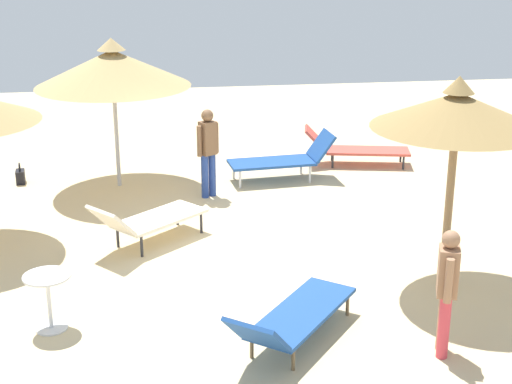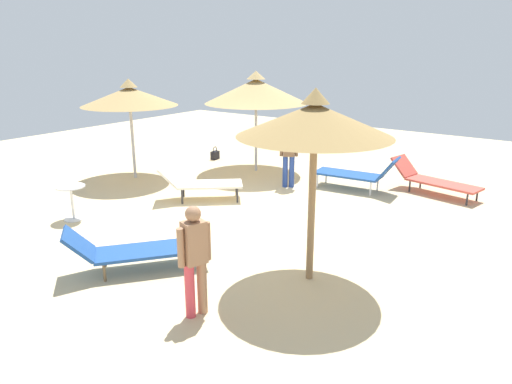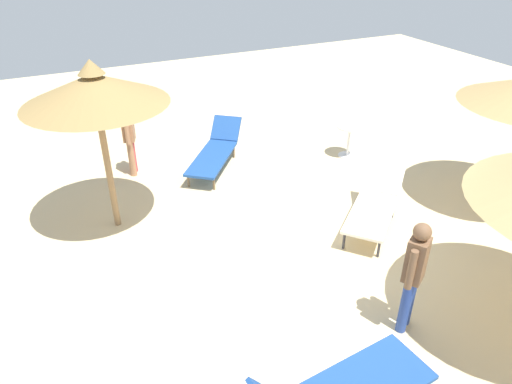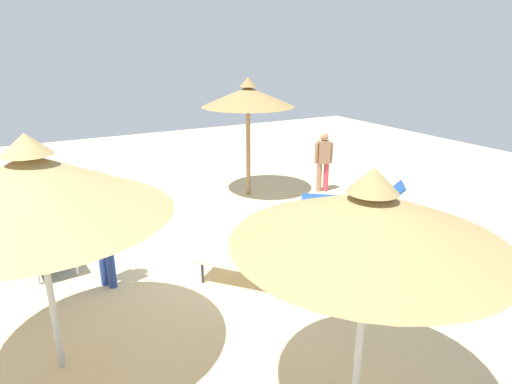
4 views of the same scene
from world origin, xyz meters
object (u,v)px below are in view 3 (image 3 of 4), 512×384
object	(u,v)px
parasol_umbrella_near_right	(94,89)
side_table_round	(349,136)
lounge_chair_back	(375,204)
person_standing_front	(129,135)
lounge_chair_center	(216,151)
person_standing_near_left	(414,272)

from	to	relation	value
parasol_umbrella_near_right	side_table_round	bearing A→B (deg)	6.25
parasol_umbrella_near_right	lounge_chair_back	world-z (taller)	parasol_umbrella_near_right
lounge_chair_back	person_standing_front	bearing A→B (deg)	131.94
parasol_umbrella_near_right	lounge_chair_center	xyz separation A→B (m)	(2.35, 1.36, -2.05)
parasol_umbrella_near_right	side_table_round	size ratio (longest dim) A/B	4.02
parasol_umbrella_near_right	person_standing_near_left	xyz separation A→B (m)	(2.88, -3.99, -1.50)
lounge_chair_back	person_standing_near_left	world-z (taller)	person_standing_near_left
lounge_chair_center	lounge_chair_back	xyz separation A→B (m)	(1.63, -3.26, 0.06)
person_standing_near_left	side_table_round	distance (m)	5.12
lounge_chair_center	parasol_umbrella_near_right	bearing A→B (deg)	-149.99
person_standing_near_left	person_standing_front	xyz separation A→B (m)	(-2.20, 5.76, -0.05)
parasol_umbrella_near_right	side_table_round	world-z (taller)	parasol_umbrella_near_right
parasol_umbrella_near_right	lounge_chair_back	xyz separation A→B (m)	(3.98, -1.90, -1.99)
lounge_chair_center	person_standing_front	world-z (taller)	person_standing_front
lounge_chair_back	side_table_round	size ratio (longest dim) A/B	2.60
lounge_chair_center	lounge_chair_back	world-z (taller)	lounge_chair_back
parasol_umbrella_near_right	lounge_chair_back	bearing A→B (deg)	-25.48
lounge_chair_center	person_standing_near_left	distance (m)	5.40
parasol_umbrella_near_right	person_standing_front	bearing A→B (deg)	68.80
parasol_umbrella_near_right	lounge_chair_back	size ratio (longest dim) A/B	1.54
lounge_chair_back	person_standing_front	distance (m)	4.95
parasol_umbrella_near_right	lounge_chair_center	size ratio (longest dim) A/B	1.36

